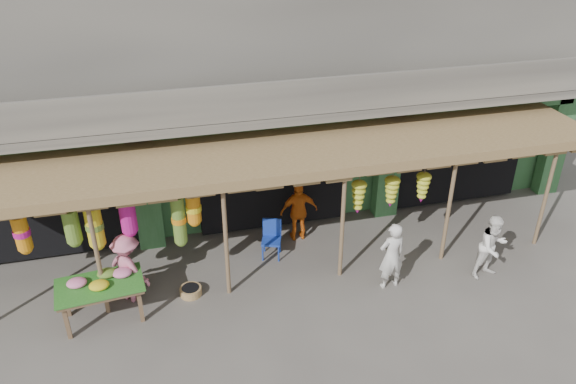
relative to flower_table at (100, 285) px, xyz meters
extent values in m
plane|color=#514C47|center=(4.03, 0.36, -0.80)|extent=(80.00, 80.00, 0.00)
cube|color=gray|center=(4.03, 5.36, 4.20)|extent=(16.00, 6.00, 4.00)
cube|color=#2D6033|center=(4.03, 5.51, 0.70)|extent=(16.00, 5.70, 3.00)
cube|color=gray|center=(4.03, 2.01, 2.40)|extent=(16.00, 0.90, 0.22)
cube|color=gray|center=(4.03, 1.61, 2.90)|extent=(16.00, 0.10, 0.80)
cube|color=#2D6033|center=(4.03, 2.41, 2.05)|extent=(16.00, 0.35, 0.35)
cube|color=yellow|center=(-0.97, 2.33, 1.95)|extent=(1.70, 0.06, 0.55)
cube|color=#B21414|center=(-0.97, 2.29, 1.95)|extent=(1.30, 0.02, 0.30)
cube|color=black|center=(-0.97, 3.36, 0.55)|extent=(3.60, 2.00, 2.50)
cube|color=black|center=(4.03, 3.36, 0.55)|extent=(3.60, 2.00, 2.50)
cube|color=black|center=(9.03, 3.36, 0.55)|extent=(3.60, 2.00, 2.50)
cube|color=#2D6033|center=(1.03, 2.41, 0.70)|extent=(0.60, 0.35, 3.00)
cube|color=#2D6033|center=(7.03, 2.41, 0.70)|extent=(0.60, 0.35, 3.00)
cube|color=#2D6033|center=(11.93, 2.41, 0.70)|extent=(0.60, 0.35, 3.00)
cylinder|color=brown|center=(0.03, 0.16, 0.50)|extent=(0.09, 0.09, 2.60)
cylinder|color=brown|center=(2.53, 0.16, 0.50)|extent=(0.09, 0.09, 2.60)
cylinder|color=brown|center=(5.03, 0.16, 0.50)|extent=(0.09, 0.09, 2.60)
cylinder|color=brown|center=(7.53, 0.16, 0.50)|extent=(0.09, 0.09, 2.60)
cylinder|color=brown|center=(10.03, 0.16, 0.50)|extent=(0.09, 0.09, 2.60)
cylinder|color=brown|center=(3.78, 0.16, 1.70)|extent=(12.90, 0.08, 0.08)
cylinder|color=brown|center=(1.03, 0.56, 1.55)|extent=(5.50, 0.06, 0.06)
cube|color=brown|center=(4.03, 1.26, 1.88)|extent=(14.00, 2.70, 0.22)
cube|color=brown|center=(-0.66, -0.44, -0.44)|extent=(0.09, 0.09, 0.73)
cube|color=brown|center=(0.70, -0.30, -0.44)|extent=(0.09, 0.09, 0.73)
cube|color=brown|center=(-0.73, 0.24, -0.44)|extent=(0.09, 0.09, 0.73)
cube|color=brown|center=(0.63, 0.38, -0.44)|extent=(0.09, 0.09, 0.73)
cube|color=brown|center=(-0.01, -0.03, -0.02)|extent=(1.69, 1.08, 0.07)
cube|color=#26661E|center=(-0.01, -0.03, 0.03)|extent=(1.75, 1.14, 0.03)
ellipsoid|color=pink|center=(-0.43, 0.04, 0.11)|extent=(0.39, 0.32, 0.16)
ellipsoid|color=yellow|center=(0.00, -0.14, 0.11)|extent=(0.39, 0.32, 0.16)
ellipsoid|color=pink|center=(0.43, 0.15, 0.11)|extent=(0.39, 0.32, 0.16)
ellipsoid|color=olive|center=(0.13, 0.22, 0.11)|extent=(0.39, 0.32, 0.16)
cylinder|color=#17349B|center=(3.47, 1.10, -0.60)|extent=(0.04, 0.04, 0.41)
cylinder|color=#17349B|center=(3.82, 0.99, -0.60)|extent=(0.04, 0.04, 0.41)
cylinder|color=#17349B|center=(3.59, 1.46, -0.60)|extent=(0.04, 0.04, 0.41)
cylinder|color=#17349B|center=(3.94, 1.34, -0.60)|extent=(0.04, 0.04, 0.41)
cube|color=#17349B|center=(3.71, 1.22, -0.37)|extent=(0.55, 0.55, 0.05)
cube|color=#17349B|center=(3.77, 1.42, -0.12)|extent=(0.42, 0.18, 0.46)
cylinder|color=olive|center=(1.73, 0.28, -0.72)|extent=(0.53, 0.53, 0.18)
cylinder|color=#A7794E|center=(0.44, 0.82, -0.71)|extent=(0.52, 0.52, 0.20)
imported|color=silver|center=(5.93, -0.49, -0.01)|extent=(0.61, 0.43, 1.58)
imported|color=white|center=(8.22, -0.68, -0.05)|extent=(0.84, 0.71, 1.52)
imported|color=#CE5B13|center=(4.53, 1.81, -0.02)|extent=(0.92, 0.39, 1.56)
imported|color=#C86A85|center=(0.53, 0.48, -0.02)|extent=(1.12, 1.12, 1.56)
camera|label=1|loc=(1.39, -9.35, 6.90)|focal=35.00mm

